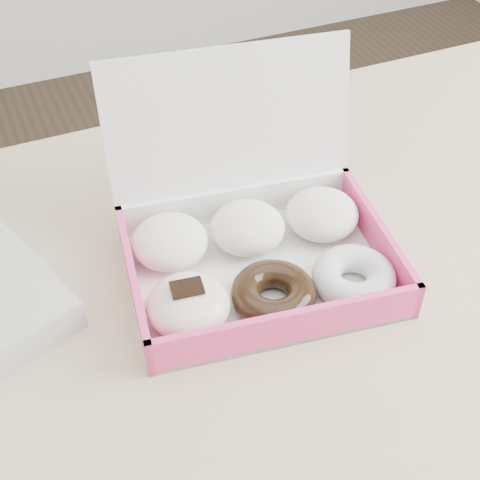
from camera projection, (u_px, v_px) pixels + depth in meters
name	position (u px, v px, depth m)	size (l,w,h in m)	color
table	(305.00, 306.00, 0.87)	(1.20, 0.80, 0.75)	tan
donut_box	(253.00, 244.00, 0.79)	(0.34, 0.31, 0.22)	white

